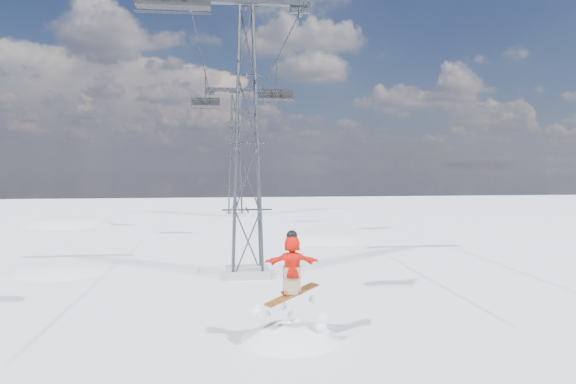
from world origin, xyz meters
The scene contains 7 objects.
ground centered at (0.00, 0.00, 0.00)m, with size 120.00×120.00×0.00m, color white.
snow_terrain centered at (-4.77, 21.24, -9.59)m, with size 39.00×37.00×22.00m.
lift_tower_near centered at (0.80, 8.00, 5.47)m, with size 5.20×1.80×11.43m.
lift_tower_far centered at (0.80, 33.00, 5.47)m, with size 5.20×1.80×11.43m.
haul_cables centered at (0.80, 19.50, 10.85)m, with size 4.46×51.00×0.06m.
lift_chair_mid centered at (3.00, 17.86, 8.79)m, with size 2.07×0.60×2.57m.
lift_chair_far centered at (-1.40, 23.01, 8.92)m, with size 1.95×0.56×2.41m.
Camera 1 is at (-0.09, -13.09, 4.59)m, focal length 32.00 mm.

